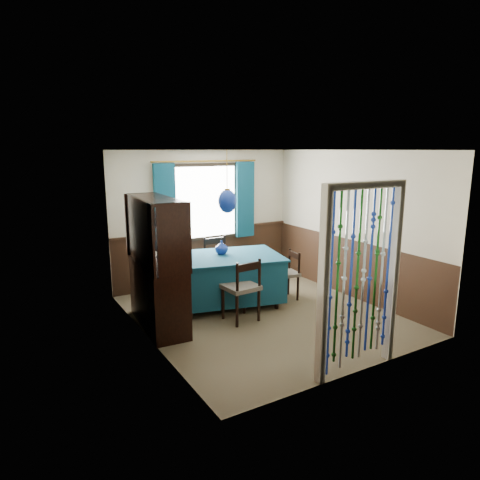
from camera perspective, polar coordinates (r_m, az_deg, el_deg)
floor at (r=6.73m, az=3.07°, el=-9.90°), size 4.00×4.00×0.00m
ceiling at (r=6.25m, az=3.33°, el=11.89°), size 4.00×4.00×0.00m
wall_back at (r=8.08m, az=-4.70°, el=3.00°), size 3.60×0.00×3.60m
wall_front at (r=4.88m, az=16.35°, el=-3.46°), size 3.60×0.00×3.60m
wall_left at (r=5.60m, az=-12.33°, el=-1.29°), size 0.00×4.00×4.00m
wall_right at (r=7.51m, az=14.71°, el=1.95°), size 0.00×4.00×4.00m
wainscot_back at (r=8.22m, az=-4.57°, el=-2.18°), size 3.60×0.00×3.60m
wainscot_front at (r=5.14m, az=15.73°, el=-11.51°), size 3.60×0.00×3.60m
wainscot_left at (r=5.82m, az=-11.85°, el=-8.49°), size 0.00×4.00×4.00m
wainscot_right at (r=7.66m, az=14.33°, el=-3.59°), size 0.00×4.00×4.00m
window at (r=8.00m, az=-4.58°, el=5.08°), size 1.32×0.12×1.42m
doorway at (r=4.98m, az=15.71°, el=-5.53°), size 1.16×0.12×2.18m
dining_table at (r=7.02m, az=-1.66°, el=-4.87°), size 1.94×1.55×0.82m
chair_near at (r=6.33m, az=0.27°, el=-6.43°), size 0.51×0.49×0.96m
chair_far at (r=7.71m, az=-2.81°, el=-3.01°), size 0.49×0.47×0.97m
chair_left at (r=6.83m, az=-10.19°, el=-5.22°), size 0.51×0.53×0.96m
chair_right at (r=7.33m, az=6.26°, el=-4.45°), size 0.45×0.46×0.83m
sideboard at (r=6.23m, az=-11.00°, el=-5.71°), size 0.59×1.46×1.87m
pendant_lamp at (r=6.76m, az=-1.72°, el=5.20°), size 0.30×0.30×0.98m
vase_table at (r=7.02m, az=-2.48°, el=-1.04°), size 0.26×0.26×0.21m
bowl_shelf at (r=5.85m, az=-9.85°, el=-0.13°), size 0.25×0.25×0.05m
vase_sideboard at (r=6.48m, az=-11.74°, el=-1.39°), size 0.24×0.24×0.21m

